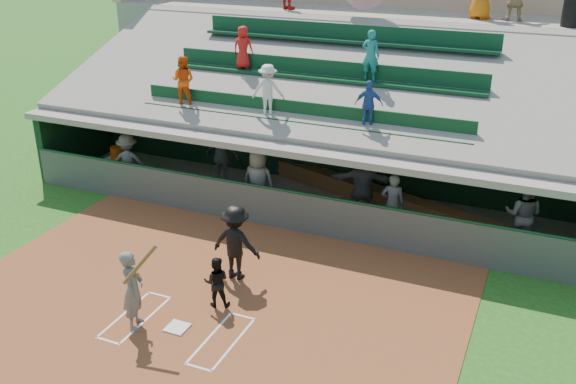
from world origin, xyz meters
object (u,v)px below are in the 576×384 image
at_px(batter_at_plate, 133,289).
at_px(white_table, 118,169).
at_px(catcher, 216,282).
at_px(trash_bin, 574,10).
at_px(home_plate, 177,328).
at_px(water_cooler, 117,153).

relative_size(batter_at_plate, white_table, 2.53).
height_order(catcher, trash_bin, trash_bin).
xyz_separation_m(home_plate, trash_bin, (6.40, 12.59, 5.05)).
relative_size(white_table, trash_bin, 0.79).
height_order(catcher, water_cooler, catcher).
bearing_deg(catcher, white_table, -61.61).
distance_m(home_plate, trash_bin, 15.00).
distance_m(home_plate, white_table, 8.58).
bearing_deg(batter_at_plate, catcher, 49.24).
xyz_separation_m(home_plate, white_table, (-6.01, 6.11, 0.34)).
distance_m(catcher, white_table, 8.10).
distance_m(water_cooler, trash_bin, 14.58).
distance_m(white_table, water_cooler, 0.54).
bearing_deg(home_plate, batter_at_plate, -163.24).
relative_size(white_table, water_cooler, 1.89).
relative_size(home_plate, water_cooler, 1.05).
bearing_deg(home_plate, white_table, 134.54).
relative_size(batter_at_plate, trash_bin, 2.00).
bearing_deg(white_table, home_plate, -41.20).
relative_size(batter_at_plate, catcher, 1.72).
xyz_separation_m(catcher, white_table, (-6.35, 5.03, -0.21)).
distance_m(batter_at_plate, water_cooler, 8.16).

